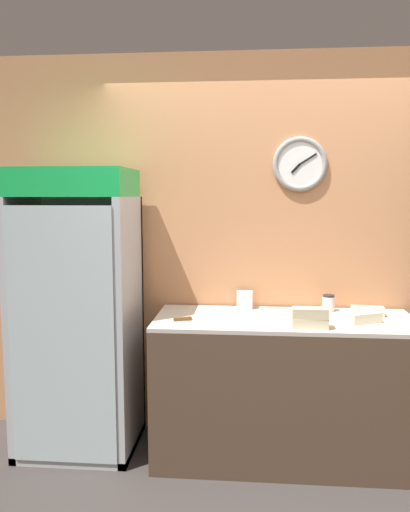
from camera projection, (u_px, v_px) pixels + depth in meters
The scene contains 10 objects.
wall_back at pixel (282, 248), 3.53m from camera, with size 5.20×0.10×2.70m.
prep_counter at pixel (284, 388), 3.27m from camera, with size 1.68×0.66×0.94m.
beverage_cooler at pixel (80, 297), 3.38m from camera, with size 0.76×0.62×1.90m.
sandwich_stack_bottom at pixel (310, 323), 2.96m from camera, with size 0.21×0.09×0.06m.
sandwich_stack_middle at pixel (310, 313), 2.95m from camera, with size 0.21×0.10×0.06m.
sandwich_flat_left at pixel (364, 318), 3.09m from camera, with size 0.23×0.17×0.06m.
sandwich_flat_right at pixel (367, 311), 3.28m from camera, with size 0.22×0.10×0.06m.
chefs_knife at pixel (193, 319), 3.16m from camera, with size 0.34×0.14×0.02m.
condiment_jar at pixel (328, 303), 3.40m from camera, with size 0.08×0.08×0.11m.
napkin_dispenser at pixel (245, 300), 3.48m from camera, with size 0.11×0.09×0.12m.
Camera 1 is at (-0.24, -2.29, 1.73)m, focal length 35.00 mm.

